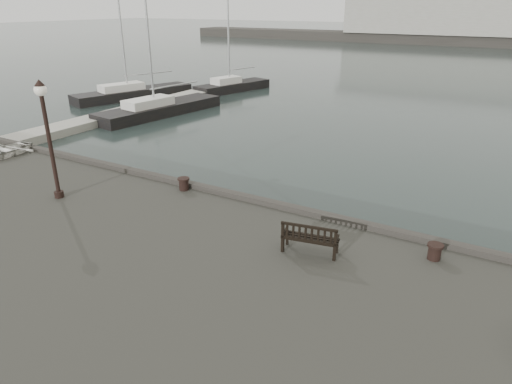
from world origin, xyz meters
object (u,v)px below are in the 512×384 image
yacht_c (160,111)px  yacht_b (134,95)px  lamp_post (47,124)px  bollard_left (184,184)px  dinghy (4,150)px  yacht_d (233,89)px  bench (310,243)px  bollard_right (435,252)px

yacht_c → yacht_b: bearing=157.8°
lamp_post → bollard_left: bearing=39.5°
dinghy → lamp_post: bearing=-21.3°
lamp_post → dinghy: bearing=162.8°
bollard_left → lamp_post: (-3.30, -2.72, 2.35)m
yacht_c → yacht_d: 11.28m
yacht_d → yacht_b: bearing=-111.8°
yacht_d → dinghy: bearing=-64.1°
bench → yacht_d: 33.72m
bollard_left → bollard_right: bollard_left is taller
yacht_b → bollard_right: bearing=-14.3°
yacht_b → yacht_c: 7.44m
bench → lamp_post: size_ratio=0.39×
bench → dinghy: size_ratio=0.65×
dinghy → yacht_d: 26.58m
bench → yacht_d: bearing=116.0°
bollard_left → yacht_b: bearing=138.3°
bollard_right → yacht_c: size_ratio=0.03×
bollard_right → yacht_c: bearing=147.0°
bollard_right → dinghy: dinghy is taller
lamp_post → dinghy: 6.74m
dinghy → yacht_b: yacht_b is taller
bollard_left → dinghy: (-9.35, -0.86, 0.03)m
dinghy → yacht_b: 21.46m
bollard_left → yacht_d: 29.03m
bench → lamp_post: 9.38m
lamp_post → yacht_b: bearing=129.1°
bollard_left → yacht_b: size_ratio=0.03×
yacht_c → yacht_d: size_ratio=1.36×
bollard_right → yacht_d: yacht_d is taller
bench → yacht_b: bearing=132.0°
lamp_post → yacht_c: size_ratio=0.29×
bollard_left → dinghy: bearing=-174.8°
yacht_c → dinghy: bearing=-65.8°
bench → bollard_left: size_ratio=3.50×
yacht_b → yacht_c: yacht_b is taller
bollard_left → lamp_post: lamp_post is taller
yacht_d → yacht_c: bearing=-70.8°
yacht_b → dinghy: bearing=-42.2°
bench → bollard_right: bearing=13.7°
bollard_right → dinghy: size_ratio=0.18×
bollard_right → yacht_b: bearing=147.5°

